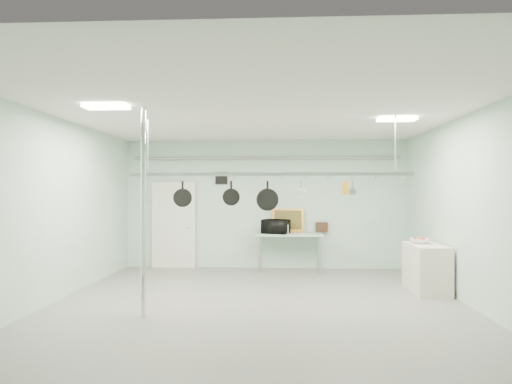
# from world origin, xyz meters

# --- Properties ---
(floor) EXTENTS (8.00, 8.00, 0.00)m
(floor) POSITION_xyz_m (0.00, 0.00, 0.00)
(floor) COLOR gray
(floor) RESTS_ON ground
(ceiling) EXTENTS (7.00, 8.00, 0.02)m
(ceiling) POSITION_xyz_m (0.00, 0.00, 3.19)
(ceiling) COLOR silver
(ceiling) RESTS_ON back_wall
(back_wall) EXTENTS (7.00, 0.02, 3.20)m
(back_wall) POSITION_xyz_m (0.00, 3.99, 1.60)
(back_wall) COLOR #A0C0AD
(back_wall) RESTS_ON floor
(right_wall) EXTENTS (0.02, 8.00, 3.20)m
(right_wall) POSITION_xyz_m (3.49, 0.00, 1.60)
(right_wall) COLOR #A0C0AD
(right_wall) RESTS_ON floor
(door) EXTENTS (1.10, 0.10, 2.20)m
(door) POSITION_xyz_m (-2.30, 3.94, 1.05)
(door) COLOR silver
(door) RESTS_ON floor
(wall_vent) EXTENTS (0.30, 0.04, 0.30)m
(wall_vent) POSITION_xyz_m (-1.10, 3.97, 2.25)
(wall_vent) COLOR black
(wall_vent) RESTS_ON back_wall
(conduit_pipe) EXTENTS (6.60, 0.07, 0.07)m
(conduit_pipe) POSITION_xyz_m (0.00, 3.90, 2.75)
(conduit_pipe) COLOR gray
(conduit_pipe) RESTS_ON back_wall
(chrome_pole) EXTENTS (0.08, 0.08, 3.20)m
(chrome_pole) POSITION_xyz_m (-1.70, -0.60, 1.60)
(chrome_pole) COLOR silver
(chrome_pole) RESTS_ON floor
(prep_table) EXTENTS (1.60, 0.70, 0.91)m
(prep_table) POSITION_xyz_m (0.60, 3.60, 0.83)
(prep_table) COLOR silver
(prep_table) RESTS_ON floor
(side_cabinet) EXTENTS (0.60, 1.20, 0.90)m
(side_cabinet) POSITION_xyz_m (3.15, 1.40, 0.45)
(side_cabinet) COLOR beige
(side_cabinet) RESTS_ON floor
(pot_rack) EXTENTS (4.80, 0.06, 1.00)m
(pot_rack) POSITION_xyz_m (0.20, 0.30, 2.23)
(pot_rack) COLOR #B7B7BC
(pot_rack) RESTS_ON ceiling
(light_panel_left) EXTENTS (0.65, 0.30, 0.05)m
(light_panel_left) POSITION_xyz_m (-2.20, -0.80, 3.16)
(light_panel_left) COLOR white
(light_panel_left) RESTS_ON ceiling
(light_panel_right) EXTENTS (0.65, 0.30, 0.05)m
(light_panel_right) POSITION_xyz_m (2.40, 0.60, 3.16)
(light_panel_right) COLOR white
(light_panel_right) RESTS_ON ceiling
(microwave) EXTENTS (0.72, 0.61, 0.34)m
(microwave) POSITION_xyz_m (0.28, 3.50, 1.07)
(microwave) COLOR black
(microwave) RESTS_ON prep_table
(coffee_canister) EXTENTS (0.19, 0.19, 0.22)m
(coffee_canister) POSITION_xyz_m (0.49, 3.44, 1.02)
(coffee_canister) COLOR white
(coffee_canister) RESTS_ON prep_table
(painting_large) EXTENTS (0.78, 0.14, 0.58)m
(painting_large) POSITION_xyz_m (0.57, 3.90, 1.20)
(painting_large) COLOR orange
(painting_large) RESTS_ON prep_table
(painting_small) EXTENTS (0.30, 0.10, 0.25)m
(painting_small) POSITION_xyz_m (1.40, 3.90, 1.03)
(painting_small) COLOR #361E12
(painting_small) RESTS_ON prep_table
(fruit_bowl) EXTENTS (0.48, 0.48, 0.09)m
(fruit_bowl) POSITION_xyz_m (3.08, 1.60, 0.95)
(fruit_bowl) COLOR white
(fruit_bowl) RESTS_ON side_cabinet
(skillet_left) EXTENTS (0.32, 0.13, 0.42)m
(skillet_left) POSITION_xyz_m (-1.29, 0.30, 1.87)
(skillet_left) COLOR black
(skillet_left) RESTS_ON pot_rack
(skillet_mid) EXTENTS (0.29, 0.08, 0.40)m
(skillet_mid) POSITION_xyz_m (-0.46, 0.30, 1.89)
(skillet_mid) COLOR black
(skillet_mid) RESTS_ON pot_rack
(skillet_right) EXTENTS (0.38, 0.13, 0.51)m
(skillet_right) POSITION_xyz_m (0.16, 0.30, 1.83)
(skillet_right) COLOR black
(skillet_right) RESTS_ON pot_rack
(whisk) EXTENTS (0.22, 0.22, 0.34)m
(whisk) POSITION_xyz_m (0.73, 0.30, 1.91)
(whisk) COLOR #ABABB0
(whisk) RESTS_ON pot_rack
(grater) EXTENTS (0.10, 0.03, 0.24)m
(grater) POSITION_xyz_m (1.47, 0.30, 1.96)
(grater) COLOR gold
(grater) RESTS_ON pot_rack
(saucepan) EXTENTS (0.12, 0.08, 0.22)m
(saucepan) POSITION_xyz_m (1.59, 0.30, 1.97)
(saucepan) COLOR #B8B7BC
(saucepan) RESTS_ON pot_rack
(fruit_cluster) EXTENTS (0.24, 0.24, 0.09)m
(fruit_cluster) POSITION_xyz_m (3.08, 1.60, 0.99)
(fruit_cluster) COLOR #B11023
(fruit_cluster) RESTS_ON fruit_bowl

